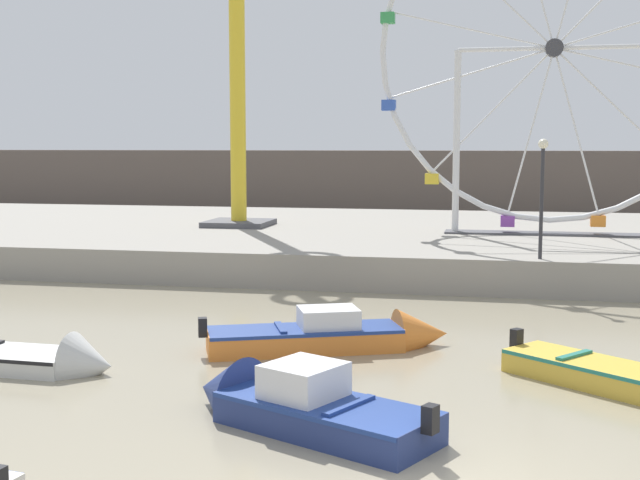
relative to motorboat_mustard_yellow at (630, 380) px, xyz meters
name	(u,v)px	position (x,y,z in m)	size (l,w,h in m)	color
quay_promenade	(480,242)	(-3.28, 20.28, 0.33)	(110.00, 20.43, 1.19)	gray
distant_town_skyline	(487,182)	(-3.28, 43.44, 1.94)	(140.00, 3.00, 4.40)	#564C47
motorboat_mustard_yellow	(630,380)	(0.00, 0.00, 0.00)	(4.39, 3.86, 1.21)	gold
motorboat_navy_blue	(287,403)	(-6.12, -3.10, 0.09)	(5.02, 3.48, 1.57)	navy
motorboat_pale_grey	(39,361)	(-12.18, -0.83, -0.05)	(4.54, 1.60, 1.37)	silver
motorboat_orange_hull	(344,335)	(-6.11, 2.39, 0.08)	(5.85, 3.40, 1.37)	orange
ferris_wheel_white_frame	(554,53)	(-0.53, 18.37, 8.16)	(13.91, 1.20, 14.39)	silver
drop_tower_yellow_tower	(237,37)	(-13.96, 19.42, 9.25)	(2.80, 2.80, 16.30)	gold
promenade_lamp_near	(542,180)	(-1.23, 10.74, 3.43)	(0.32, 0.32, 3.82)	#2D2D33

